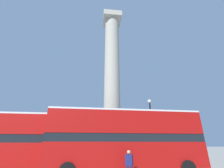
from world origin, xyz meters
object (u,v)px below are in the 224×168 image
Objects in this scene: monument_column at (112,98)px; bus_a at (125,138)px; equestrian_statue at (174,145)px; street_lamp at (152,130)px; pedestrian_near_lamp at (129,164)px; bus_b at (2,140)px.

bus_a is at bearing -86.79° from monument_column.
equestrian_statue is 1.01× the size of street_lamp.
street_lamp is (3.30, 3.01, 0.83)m from bus_a.
pedestrian_near_lamp is (-3.56, -5.14, -2.33)m from street_lamp.
bus_b is 1.74× the size of equestrian_statue.
monument_column is 3.43× the size of street_lamp.
bus_a is 2.62m from pedestrian_near_lamp.
street_lamp reaches higher than bus_a.
equestrian_statue is (8.84, 3.01, -5.34)m from monument_column.
bus_b is 1.75× the size of street_lamp.
bus_b is at bearing -170.85° from street_lamp.
bus_b is at bearing -150.62° from monument_column.
equestrian_statue is 3.87× the size of pedestrian_near_lamp.
pedestrian_near_lamp is (8.89, -3.14, -1.39)m from bus_b.
equestrian_statue reaches higher than bus_a.
monument_column is 11.27m from bus_b.
bus_a reaches higher than bus_b.
monument_column is at bearing 140.85° from street_lamp.
bus_a is (0.33, -5.97, -4.84)m from monument_column.
street_lamp is (-5.20, -5.96, 1.33)m from equestrian_statue.
street_lamp is (3.63, -2.96, -4.02)m from monument_column.
bus_b is (-8.82, -4.97, -4.95)m from monument_column.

